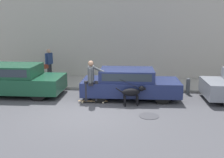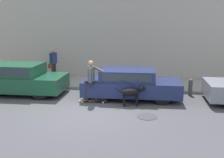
{
  "view_description": "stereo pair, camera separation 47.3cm",
  "coord_description": "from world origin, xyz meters",
  "px_view_note": "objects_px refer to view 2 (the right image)",
  "views": [
    {
      "loc": [
        1.68,
        -8.51,
        3.11
      ],
      "look_at": [
        0.69,
        1.26,
        0.95
      ],
      "focal_mm": 42.0,
      "sensor_mm": 36.0,
      "label": 1
    },
    {
      "loc": [
        2.15,
        -8.45,
        3.11
      ],
      "look_at": [
        0.69,
        1.26,
        0.95
      ],
      "focal_mm": 42.0,
      "sensor_mm": 36.0,
      "label": 2
    }
  ],
  "objects_px": {
    "dog": "(132,93)",
    "pedestrian_with_bag": "(53,62)",
    "skateboarder": "(91,79)",
    "parked_car_0": "(18,79)",
    "fire_hydrant": "(190,87)",
    "parked_car_1": "(130,84)"
  },
  "relations": [
    {
      "from": "dog",
      "to": "pedestrian_with_bag",
      "type": "xyz_separation_m",
      "value": [
        -4.51,
        3.82,
        0.49
      ]
    },
    {
      "from": "skateboarder",
      "to": "pedestrian_with_bag",
      "type": "xyz_separation_m",
      "value": [
        -2.93,
        3.63,
        0.05
      ]
    },
    {
      "from": "parked_car_0",
      "to": "fire_hydrant",
      "type": "xyz_separation_m",
      "value": [
        7.45,
        0.84,
        -0.28
      ]
    },
    {
      "from": "dog",
      "to": "fire_hydrant",
      "type": "distance_m",
      "value": 3.01
    },
    {
      "from": "parked_car_1",
      "to": "pedestrian_with_bag",
      "type": "bearing_deg",
      "value": 145.25
    },
    {
      "from": "parked_car_0",
      "to": "skateboarder",
      "type": "bearing_deg",
      "value": -14.41
    },
    {
      "from": "skateboarder",
      "to": "dog",
      "type": "bearing_deg",
      "value": -11.24
    },
    {
      "from": "parked_car_0",
      "to": "parked_car_1",
      "type": "xyz_separation_m",
      "value": [
        4.93,
        -0.0,
        -0.05
      ]
    },
    {
      "from": "parked_car_1",
      "to": "dog",
      "type": "relative_size",
      "value": 3.57
    },
    {
      "from": "parked_car_1",
      "to": "skateboarder",
      "type": "height_order",
      "value": "skateboarder"
    },
    {
      "from": "parked_car_1",
      "to": "skateboarder",
      "type": "relative_size",
      "value": 1.63
    },
    {
      "from": "skateboarder",
      "to": "fire_hydrant",
      "type": "height_order",
      "value": "skateboarder"
    },
    {
      "from": "dog",
      "to": "pedestrian_with_bag",
      "type": "relative_size",
      "value": 0.7
    },
    {
      "from": "parked_car_0",
      "to": "parked_car_1",
      "type": "distance_m",
      "value": 4.93
    },
    {
      "from": "dog",
      "to": "pedestrian_with_bag",
      "type": "height_order",
      "value": "pedestrian_with_bag"
    },
    {
      "from": "parked_car_0",
      "to": "parked_car_1",
      "type": "relative_size",
      "value": 1.02
    },
    {
      "from": "pedestrian_with_bag",
      "to": "parked_car_0",
      "type": "bearing_deg",
      "value": 99.39
    },
    {
      "from": "dog",
      "to": "pedestrian_with_bag",
      "type": "bearing_deg",
      "value": 127.82
    },
    {
      "from": "parked_car_0",
      "to": "fire_hydrant",
      "type": "distance_m",
      "value": 7.5
    },
    {
      "from": "pedestrian_with_bag",
      "to": "skateboarder",
      "type": "bearing_deg",
      "value": 149.63
    },
    {
      "from": "parked_car_1",
      "to": "fire_hydrant",
      "type": "height_order",
      "value": "parked_car_1"
    },
    {
      "from": "skateboarder",
      "to": "fire_hydrant",
      "type": "xyz_separation_m",
      "value": [
        3.96,
        1.65,
        -0.56
      ]
    }
  ]
}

